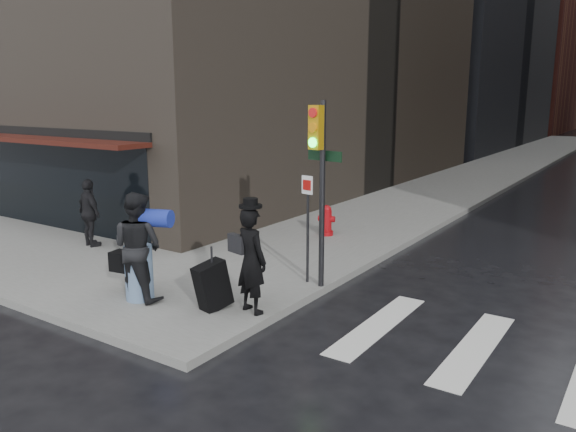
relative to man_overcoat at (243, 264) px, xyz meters
name	(u,v)px	position (x,y,z in m)	size (l,w,h in m)	color
ground	(184,301)	(-1.47, 0.04, -0.99)	(140.00, 140.00, 0.00)	black
sidewalk_left	(513,162)	(-1.47, 27.04, -0.91)	(4.00, 50.00, 0.15)	slate
bldg_left_far	(474,16)	(-14.47, 62.04, 12.01)	(22.00, 20.00, 26.00)	brown
storefront	(45,168)	(-8.47, 1.94, 0.84)	(8.40, 1.11, 2.83)	black
man_overcoat	(243,264)	(0.00, 0.00, 0.00)	(1.23, 0.95, 2.00)	black
man_jeans	(138,246)	(-1.93, -0.58, 0.15)	(1.43, 0.87, 1.97)	black
man_greycoat	(90,213)	(-5.78, 1.30, -0.01)	(1.04, 0.61, 1.66)	black
traffic_light	(318,169)	(0.39, 1.79, 1.44)	(0.88, 0.48, 3.54)	black
fire_hydrant	(327,222)	(-1.54, 5.50, -0.48)	(0.47, 0.36, 0.81)	#9A090F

